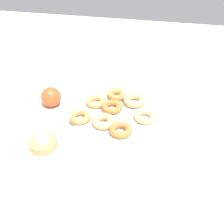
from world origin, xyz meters
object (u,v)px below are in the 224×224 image
donut_0 (104,121)px  donut_6 (80,117)px  donut_plate (114,115)px  donut_1 (135,100)px  donut_2 (96,101)px  tealight (42,139)px  donut_3 (145,117)px  candle_holder (43,143)px  apple (51,97)px  donut_5 (121,130)px  donut_4 (112,107)px  donut_7 (116,95)px

donut_0 → donut_6: donut_0 is taller
donut_plate → donut_6: 0.13m
donut_1 → donut_2: bearing=14.0°
donut_6 → tealight: bearing=60.8°
donut_3 → donut_6: bearing=12.5°
donut_plate → donut_6: donut_6 is taller
donut_3 → donut_1: bearing=-61.1°
tealight → candle_holder: bearing=0.0°
donut_plate → donut_1: bearing=-128.5°
donut_1 → candle_holder: (0.27, 0.30, -0.02)m
donut_plate → apple: 0.27m
donut_5 → donut_6: 0.17m
donut_1 → tealight: donut_1 is taller
donut_4 → candle_holder: bearing=51.7°
donut_0 → tealight: 0.23m
donut_0 → apple: (0.25, -0.10, 0.01)m
donut_plate → donut_0: bearing=72.6°
donut_4 → candle_holder: size_ratio=0.88×
donut_2 → tealight: tealight is taller
donut_4 → tealight: bearing=51.7°
donut_plate → candle_holder: 0.30m
donut_6 → apple: bearing=-29.7°
donut_7 → donut_5: bearing=105.0°
donut_2 → donut_5: donut_2 is taller
donut_3 → candle_holder: 0.39m
candle_holder → apple: apple is taller
donut_3 → candle_holder: donut_3 is taller
donut_plate → donut_5: size_ratio=3.91×
donut_plate → donut_0: 0.08m
donut_6 → tealight: 0.17m
donut_5 → donut_2: bearing=-49.6°
donut_2 → donut_4: same height
donut_2 → donut_7: (-0.07, -0.07, 0.00)m
donut_1 → donut_2: (0.15, 0.04, -0.00)m
donut_2 → donut_7: bearing=-138.1°
donut_1 → tealight: 0.41m
donut_6 → donut_7: (-0.11, -0.18, 0.00)m
donut_plate → donut_7: 0.12m
donut_0 → donut_7: size_ratio=1.06×
apple → donut_2: bearing=-171.8°
donut_4 → donut_7: donut_7 is taller
donut_2 → donut_7: 0.10m
donut_0 → candle_holder: bearing=38.5°
donut_plate → donut_7: (0.01, -0.11, 0.02)m
donut_plate → donut_0: (0.02, 0.07, 0.02)m
donut_5 → donut_7: bearing=-75.0°
donut_1 → donut_3: donut_1 is taller
donut_1 → donut_6: donut_1 is taller
donut_plate → donut_3: size_ratio=3.83×
donut_5 → tealight: bearing=23.8°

